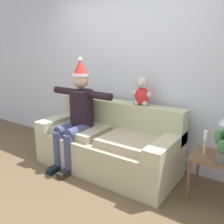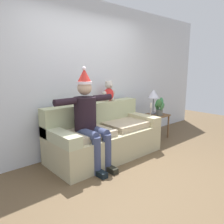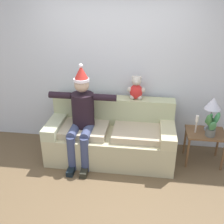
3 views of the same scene
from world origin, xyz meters
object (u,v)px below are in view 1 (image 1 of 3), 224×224
at_px(teddy_bear, 142,93).
at_px(potted_plant, 223,145).
at_px(candle_tall, 205,139).
at_px(couch, 109,143).
at_px(person_seated, 77,112).
at_px(side_table, 219,164).

xyz_separation_m(teddy_bear, potted_plant, (1.12, -0.34, -0.37)).
height_order(teddy_bear, potted_plant, teddy_bear).
bearing_deg(candle_tall, couch, 179.82).
height_order(couch, teddy_bear, teddy_bear).
bearing_deg(teddy_bear, person_seated, -150.92).
xyz_separation_m(couch, person_seated, (-0.42, -0.17, 0.43)).
relative_size(teddy_bear, candle_tall, 1.37).
bearing_deg(potted_plant, teddy_bear, 162.98).
bearing_deg(teddy_bear, couch, -143.44).
relative_size(person_seated, teddy_bear, 4.03).
relative_size(couch, side_table, 3.41).
height_order(person_seated, candle_tall, person_seated).
bearing_deg(person_seated, couch, 21.82).
distance_m(side_table, candle_tall, 0.31).
distance_m(teddy_bear, side_table, 1.28).
relative_size(potted_plant, candle_tall, 1.41).
bearing_deg(couch, potted_plant, -3.03).
relative_size(teddy_bear, side_table, 0.67).
relative_size(teddy_bear, potted_plant, 0.97).
xyz_separation_m(couch, teddy_bear, (0.36, 0.26, 0.73)).
distance_m(couch, person_seated, 0.63).
bearing_deg(candle_tall, potted_plant, -20.98).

